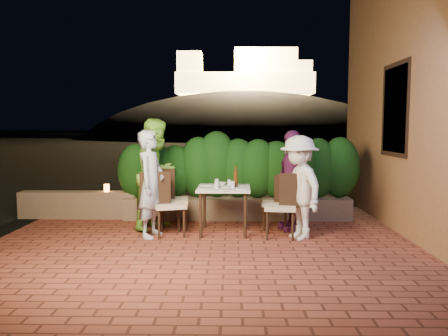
{
  "coord_description": "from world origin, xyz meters",
  "views": [
    {
      "loc": [
        0.09,
        -5.79,
        1.72
      ],
      "look_at": [
        -0.03,
        1.26,
        1.05
      ],
      "focal_mm": 35.0,
      "sensor_mm": 36.0,
      "label": 1
    }
  ],
  "objects_px": {
    "chair_right_front": "(280,206)",
    "diner_purple": "(292,180)",
    "bowl": "(221,184)",
    "diner_white": "(299,187)",
    "chair_left_back": "(174,199)",
    "diner_green": "(157,174)",
    "chair_left_front": "(169,204)",
    "parapet_lamp": "(107,188)",
    "beer_bottle": "(236,177)",
    "chair_right_back": "(275,202)",
    "dining_table": "(224,210)",
    "diner_blue": "(151,184)"
  },
  "relations": [
    {
      "from": "bowl",
      "to": "diner_green",
      "type": "relative_size",
      "value": 0.09
    },
    {
      "from": "chair_right_back",
      "to": "bowl",
      "type": "bearing_deg",
      "value": 6.08
    },
    {
      "from": "chair_right_front",
      "to": "diner_blue",
      "type": "bearing_deg",
      "value": 6.12
    },
    {
      "from": "diner_white",
      "to": "diner_purple",
      "type": "distance_m",
      "value": 0.59
    },
    {
      "from": "bowl",
      "to": "parapet_lamp",
      "type": "distance_m",
      "value": 2.35
    },
    {
      "from": "bowl",
      "to": "diner_white",
      "type": "distance_m",
      "value": 1.35
    },
    {
      "from": "diner_green",
      "to": "chair_left_front",
      "type": "bearing_deg",
      "value": -126.15
    },
    {
      "from": "chair_right_front",
      "to": "chair_right_back",
      "type": "bearing_deg",
      "value": -80.88
    },
    {
      "from": "chair_left_back",
      "to": "parapet_lamp",
      "type": "relative_size",
      "value": 7.31
    },
    {
      "from": "chair_left_back",
      "to": "diner_green",
      "type": "distance_m",
      "value": 0.5
    },
    {
      "from": "chair_left_front",
      "to": "parapet_lamp",
      "type": "distance_m",
      "value": 1.91
    },
    {
      "from": "diner_green",
      "to": "diner_white",
      "type": "bearing_deg",
      "value": -79.79
    },
    {
      "from": "diner_purple",
      "to": "beer_bottle",
      "type": "bearing_deg",
      "value": -92.64
    },
    {
      "from": "bowl",
      "to": "parapet_lamp",
      "type": "bearing_deg",
      "value": 158.75
    },
    {
      "from": "beer_bottle",
      "to": "bowl",
      "type": "xyz_separation_m",
      "value": [
        -0.24,
        0.26,
        -0.15
      ]
    },
    {
      "from": "parapet_lamp",
      "to": "bowl",
      "type": "bearing_deg",
      "value": -21.25
    },
    {
      "from": "diner_blue",
      "to": "parapet_lamp",
      "type": "height_order",
      "value": "diner_blue"
    },
    {
      "from": "diner_white",
      "to": "parapet_lamp",
      "type": "bearing_deg",
      "value": -136.31
    },
    {
      "from": "diner_blue",
      "to": "parapet_lamp",
      "type": "bearing_deg",
      "value": 51.57
    },
    {
      "from": "chair_right_front",
      "to": "diner_purple",
      "type": "relative_size",
      "value": 0.61
    },
    {
      "from": "beer_bottle",
      "to": "diner_purple",
      "type": "relative_size",
      "value": 0.2
    },
    {
      "from": "dining_table",
      "to": "chair_left_back",
      "type": "distance_m",
      "value": 0.9
    },
    {
      "from": "chair_left_back",
      "to": "chair_right_front",
      "type": "relative_size",
      "value": 1.01
    },
    {
      "from": "chair_left_front",
      "to": "parapet_lamp",
      "type": "bearing_deg",
      "value": 117.53
    },
    {
      "from": "diner_blue",
      "to": "diner_white",
      "type": "bearing_deg",
      "value": -78.54
    },
    {
      "from": "chair_left_back",
      "to": "diner_white",
      "type": "bearing_deg",
      "value": -22.81
    },
    {
      "from": "bowl",
      "to": "diner_blue",
      "type": "relative_size",
      "value": 0.1
    },
    {
      "from": "beer_bottle",
      "to": "chair_left_back",
      "type": "distance_m",
      "value": 1.14
    },
    {
      "from": "dining_table",
      "to": "chair_right_back",
      "type": "height_order",
      "value": "chair_right_back"
    },
    {
      "from": "chair_right_front",
      "to": "parapet_lamp",
      "type": "bearing_deg",
      "value": -17.69
    },
    {
      "from": "diner_green",
      "to": "chair_right_front",
      "type": "bearing_deg",
      "value": -80.67
    },
    {
      "from": "beer_bottle",
      "to": "parapet_lamp",
      "type": "height_order",
      "value": "beer_bottle"
    },
    {
      "from": "chair_right_back",
      "to": "diner_purple",
      "type": "distance_m",
      "value": 0.46
    },
    {
      "from": "chair_right_back",
      "to": "diner_white",
      "type": "height_order",
      "value": "diner_white"
    },
    {
      "from": "chair_left_front",
      "to": "parapet_lamp",
      "type": "height_order",
      "value": "chair_left_front"
    },
    {
      "from": "chair_left_back",
      "to": "diner_white",
      "type": "height_order",
      "value": "diner_white"
    },
    {
      "from": "chair_right_back",
      "to": "diner_white",
      "type": "distance_m",
      "value": 0.75
    },
    {
      "from": "beer_bottle",
      "to": "diner_green",
      "type": "xyz_separation_m",
      "value": [
        -1.31,
        0.28,
        0.01
      ]
    },
    {
      "from": "chair_right_back",
      "to": "parapet_lamp",
      "type": "distance_m",
      "value": 3.21
    },
    {
      "from": "bowl",
      "to": "diner_white",
      "type": "bearing_deg",
      "value": -27.3
    },
    {
      "from": "dining_table",
      "to": "diner_white",
      "type": "xyz_separation_m",
      "value": [
        1.15,
        -0.33,
        0.42
      ]
    },
    {
      "from": "beer_bottle",
      "to": "diner_green",
      "type": "height_order",
      "value": "diner_green"
    },
    {
      "from": "chair_right_front",
      "to": "diner_white",
      "type": "bearing_deg",
      "value": 177.85
    },
    {
      "from": "chair_right_front",
      "to": "chair_left_back",
      "type": "bearing_deg",
      "value": -10.63
    },
    {
      "from": "chair_left_front",
      "to": "diner_blue",
      "type": "xyz_separation_m",
      "value": [
        -0.27,
        -0.07,
        0.32
      ]
    },
    {
      "from": "chair_left_back",
      "to": "diner_green",
      "type": "bearing_deg",
      "value": 163.45
    },
    {
      "from": "bowl",
      "to": "chair_right_front",
      "type": "distance_m",
      "value": 1.12
    },
    {
      "from": "chair_right_front",
      "to": "diner_green",
      "type": "height_order",
      "value": "diner_green"
    },
    {
      "from": "chair_left_back",
      "to": "dining_table",
      "type": "bearing_deg",
      "value": -23.25
    },
    {
      "from": "chair_right_back",
      "to": "parapet_lamp",
      "type": "bearing_deg",
      "value": -8.36
    }
  ]
}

